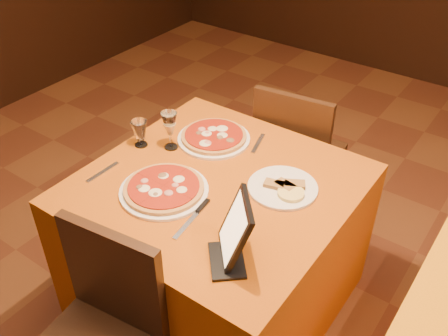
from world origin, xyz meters
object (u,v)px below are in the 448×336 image
Objects in this scene: chair_main_far at (300,153)px; pizza_near at (164,189)px; wine_glass at (170,130)px; main_table at (218,245)px; water_glass at (140,134)px; tablet at (235,229)px; pizza_far at (214,137)px.

chair_main_far reaches higher than pizza_near.
pizza_near is 0.34m from wine_glass.
water_glass is at bearing 177.15° from main_table.
water_glass is 0.53× the size of tablet.
wine_glass is at bearing 125.37° from pizza_near.
chair_main_far is 1.21m from tablet.
water_glass reaches higher than main_table.
wine_glass is 0.78× the size of tablet.
main_table is 8.46× the size of water_glass.
main_table is at bearing 83.46° from chair_main_far.
wine_glass is (-0.33, -0.71, 0.39)m from chair_main_far.
chair_main_far is at bearing 64.64° from wine_glass.
pizza_near is at bearing -146.43° from tablet.
pizza_far reaches higher than main_table.
pizza_far is at bearing 53.35° from wine_glass.
main_table is 5.79× the size of wine_glass.
water_glass is at bearing 147.56° from pizza_near.
pizza_near is at bearing -127.80° from main_table.
wine_glass is at bearing 58.10° from chair_main_far.
water_glass is (-0.25, -0.24, 0.05)m from pizza_far.
pizza_far is (-0.21, 0.26, 0.39)m from main_table.
pizza_near reaches higher than main_table.
chair_main_far reaches higher than pizza_far.
main_table is 0.80m from chair_main_far.
pizza_near and pizza_far have the same top height.
chair_main_far is at bearing 81.80° from pizza_near.
chair_main_far is 0.97m from water_glass.
chair_main_far reaches higher than water_glass.
chair_main_far reaches higher than main_table.
main_table is at bearing -51.06° from pizza_far.
tablet reaches higher than chair_main_far.
wine_glass is at bearing 164.78° from main_table.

